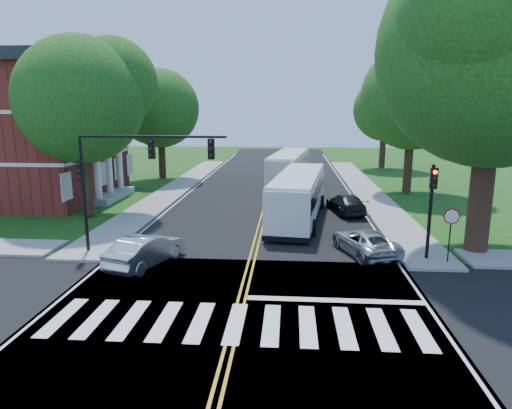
# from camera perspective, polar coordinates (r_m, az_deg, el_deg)

# --- Properties ---
(ground) EXTENTS (140.00, 140.00, 0.00)m
(ground) POSITION_cam_1_polar(r_m,az_deg,el_deg) (16.21, -2.36, -13.83)
(ground) COLOR #144611
(ground) RESTS_ON ground
(road) EXTENTS (14.00, 96.00, 0.01)m
(road) POSITION_cam_1_polar(r_m,az_deg,el_deg) (33.29, 1.22, -0.25)
(road) COLOR black
(road) RESTS_ON ground
(cross_road) EXTENTS (60.00, 12.00, 0.01)m
(cross_road) POSITION_cam_1_polar(r_m,az_deg,el_deg) (16.20, -2.36, -13.81)
(cross_road) COLOR black
(cross_road) RESTS_ON ground
(center_line) EXTENTS (0.36, 70.00, 0.01)m
(center_line) POSITION_cam_1_polar(r_m,az_deg,el_deg) (37.20, 1.55, 1.07)
(center_line) COLOR gold
(center_line) RESTS_ON road
(edge_line_w) EXTENTS (0.12, 70.00, 0.01)m
(edge_line_w) POSITION_cam_1_polar(r_m,az_deg,el_deg) (38.13, -8.71, 1.20)
(edge_line_w) COLOR silver
(edge_line_w) RESTS_ON road
(edge_line_e) EXTENTS (0.12, 70.00, 0.01)m
(edge_line_e) POSITION_cam_1_polar(r_m,az_deg,el_deg) (37.50, 11.99, 0.90)
(edge_line_e) COLOR silver
(edge_line_e) RESTS_ON road
(crosswalk) EXTENTS (12.60, 3.00, 0.01)m
(crosswalk) POSITION_cam_1_polar(r_m,az_deg,el_deg) (15.75, -2.57, -14.56)
(crosswalk) COLOR silver
(crosswalk) RESTS_ON road
(stop_bar) EXTENTS (6.60, 0.40, 0.01)m
(stop_bar) POSITION_cam_1_polar(r_m,az_deg,el_deg) (17.65, 9.87, -11.71)
(stop_bar) COLOR silver
(stop_bar) RESTS_ON road
(sidewalk_nw) EXTENTS (2.60, 40.00, 0.15)m
(sidewalk_nw) POSITION_cam_1_polar(r_m,az_deg,el_deg) (41.34, -9.82, 2.08)
(sidewalk_nw) COLOR gray
(sidewalk_nw) RESTS_ON ground
(sidewalk_ne) EXTENTS (2.60, 40.00, 0.15)m
(sidewalk_ne) POSITION_cam_1_polar(r_m,az_deg,el_deg) (40.63, 13.54, 1.75)
(sidewalk_ne) COLOR gray
(sidewalk_ne) RESTS_ON ground
(tree_ne_big) EXTENTS (10.80, 10.80, 14.91)m
(tree_ne_big) POSITION_cam_1_polar(r_m,az_deg,el_deg) (24.45, 27.80, 16.69)
(tree_ne_big) COLOR #382416
(tree_ne_big) RESTS_ON ground
(tree_west_near) EXTENTS (8.00, 8.00, 11.40)m
(tree_west_near) POSITION_cam_1_polar(r_m,az_deg,el_deg) (31.42, -21.10, 12.06)
(tree_west_near) COLOR #382416
(tree_west_near) RESTS_ON ground
(tree_west_far) EXTENTS (7.60, 7.60, 10.67)m
(tree_west_far) POSITION_cam_1_polar(r_m,az_deg,el_deg) (46.28, -11.92, 11.66)
(tree_west_far) COLOR #382416
(tree_west_far) RESTS_ON ground
(tree_east_mid) EXTENTS (8.40, 8.40, 11.93)m
(tree_east_mid) POSITION_cam_1_polar(r_m,az_deg,el_deg) (39.71, 19.01, 12.51)
(tree_east_mid) COLOR #382416
(tree_east_mid) RESTS_ON ground
(tree_east_far) EXTENTS (7.20, 7.20, 10.34)m
(tree_east_far) POSITION_cam_1_polar(r_m,az_deg,el_deg) (55.54, 15.80, 11.34)
(tree_east_far) COLOR #382416
(tree_east_far) RESTS_ON ground
(signal_nw) EXTENTS (7.15, 0.46, 5.66)m
(signal_nw) POSITION_cam_1_polar(r_m,az_deg,el_deg) (22.41, -15.59, 4.69)
(signal_nw) COLOR black
(signal_nw) RESTS_ON ground
(signal_ne) EXTENTS (0.30, 0.46, 4.40)m
(signal_ne) POSITION_cam_1_polar(r_m,az_deg,el_deg) (22.28, 21.08, 0.59)
(signal_ne) COLOR black
(signal_ne) RESTS_ON ground
(stop_sign) EXTENTS (0.76, 0.08, 2.53)m
(stop_sign) POSITION_cam_1_polar(r_m,az_deg,el_deg) (22.29, 23.21, -2.03)
(stop_sign) COLOR black
(stop_sign) RESTS_ON ground
(bus_lead) EXTENTS (3.95, 11.79, 2.99)m
(bus_lead) POSITION_cam_1_polar(r_m,az_deg,el_deg) (29.13, 5.32, 1.12)
(bus_lead) COLOR silver
(bus_lead) RESTS_ON road
(bus_follow) EXTENTS (4.04, 11.95, 3.03)m
(bus_follow) POSITION_cam_1_polar(r_m,az_deg,el_deg) (42.32, 4.14, 4.56)
(bus_follow) COLOR silver
(bus_follow) RESTS_ON road
(hatchback) EXTENTS (2.88, 4.57, 1.42)m
(hatchback) POSITION_cam_1_polar(r_m,az_deg,el_deg) (21.41, -13.59, -5.56)
(hatchback) COLOR silver
(hatchback) RESTS_ON road
(suv) EXTENTS (3.33, 4.81, 1.22)m
(suv) POSITION_cam_1_polar(r_m,az_deg,el_deg) (23.05, 13.44, -4.56)
(suv) COLOR silver
(suv) RESTS_ON road
(dark_sedan) EXTENTS (2.63, 4.78, 1.31)m
(dark_sedan) POSITION_cam_1_polar(r_m,az_deg,el_deg) (31.70, 11.19, 0.13)
(dark_sedan) COLOR black
(dark_sedan) RESTS_ON road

